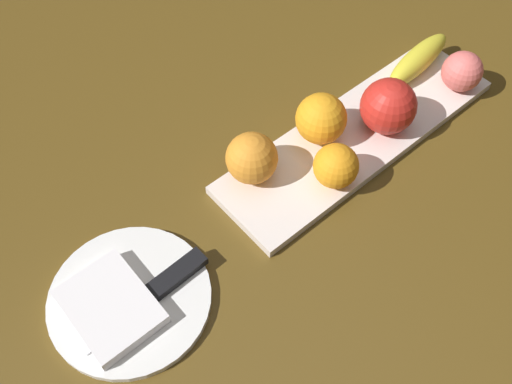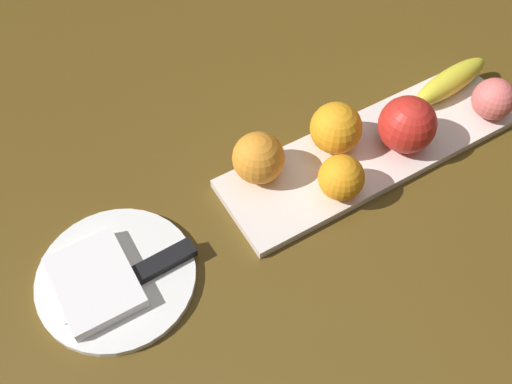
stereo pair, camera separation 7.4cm
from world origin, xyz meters
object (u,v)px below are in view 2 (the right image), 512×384
Objects in this scene: orange_center at (341,178)px; peach at (493,99)px; orange_near_apple at (258,158)px; banana at (452,82)px; knife at (151,269)px; apple at (407,125)px; fruit_tray at (376,148)px; folded_napkin at (95,282)px; orange_near_banana at (337,129)px; dinner_plate at (116,277)px.

orange_center is 0.28m from peach.
banana is at bearing 177.86° from orange_near_apple.
peach is 0.35× the size of knife.
orange_center is at bearing 10.12° from apple.
banana is 2.45× the size of peach.
orange_center is 0.27m from knife.
fruit_tray is at bearing -25.54° from apple.
folded_napkin is at bearing -3.26° from peach.
orange_near_banana is 0.32m from knife.
orange_near_apple is 0.37m from peach.
dinner_plate is (0.44, -0.02, -0.05)m from apple.
orange_center is (-0.08, 0.08, -0.00)m from orange_near_apple.
knife is (0.55, -0.02, -0.03)m from peach.
dinner_plate is at bearing -2.02° from apple.
orange_near_apple is at bearing -15.72° from apple.
fruit_tray is 6.51× the size of orange_near_apple.
knife is (0.53, 0.05, -0.02)m from banana.
banana reaches higher than folded_napkin.
orange_near_apple is at bearing -13.76° from fruit_tray.
dinner_plate is 1.70× the size of folded_napkin.
orange_near_banana is at bearing -27.79° from apple.
orange_center is (0.26, 0.07, 0.01)m from banana.
orange_near_apple reaches higher than banana.
knife is (0.40, 0.00, -0.04)m from apple.
banana reaches higher than knife.
orange_near_banana is 0.08m from orange_center.
peach is at bearing 176.26° from knife.
orange_near_banana is 1.18× the size of orange_center.
fruit_tray is 3.08× the size of banana.
dinner_plate is (0.41, 0.00, -0.00)m from fruit_tray.
apple is 1.32× the size of peach.
fruit_tray reaches higher than dinner_plate.
banana reaches higher than fruit_tray.
folded_napkin is (0.60, 0.03, -0.01)m from banana.
folded_napkin is at bearing -6.48° from orange_center.
orange_near_apple is at bearing -169.60° from dinner_plate.
peach is 0.31× the size of dinner_plate.
orange_center is at bearing 134.46° from orange_near_apple.
dinner_plate is 0.05m from knife.
folded_napkin is (0.26, 0.04, -0.03)m from orange_near_apple.
orange_near_banana is at bearing -175.10° from dinner_plate.
orange_near_apple is (0.18, -0.04, 0.04)m from fruit_tray.
orange_near_banana reaches higher than banana.
fruit_tray is 7.48× the size of orange_center.
knife reaches higher than fruit_tray.
orange_near_banana reaches higher than folded_napkin.
orange_center is 0.53× the size of folded_napkin.
apple is 1.11× the size of orange_near_banana.
fruit_tray is at bearing 180.00° from dinner_plate.
dinner_plate is at bearing -23.36° from knife.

